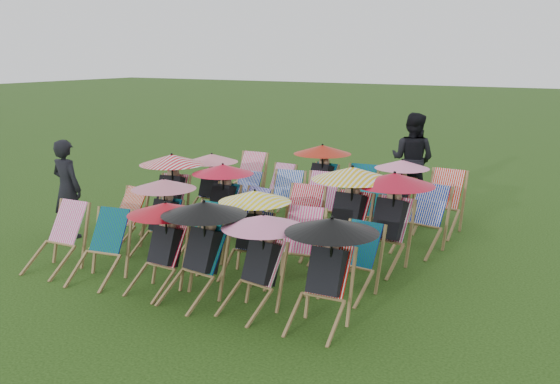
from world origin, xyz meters
The scene contains 33 objects.
ground centered at (0.00, 0.00, 0.00)m, with size 100.00×100.00×0.00m, color black.
deckchair_0 centered at (-2.08, -2.33, 0.46)m, with size 0.66×0.89×0.93m.
deckchair_1 centered at (-1.23, -2.33, 0.46)m, with size 0.74×0.93×0.92m.
deckchair_2 centered at (-0.27, -2.19, 0.61)m, with size 0.98×1.02×1.16m.
deckchair_3 centered at (0.34, -2.21, 0.66)m, with size 1.05×1.11×1.25m.
deckchair_4 centered at (1.15, -2.14, 0.62)m, with size 0.99×1.05×1.18m.
deckchair_5 centered at (2.04, -2.13, 0.66)m, with size 1.05×1.11×1.25m.
deckchair_6 centered at (-2.07, -1.09, 0.45)m, with size 0.69×0.89×0.90m.
deckchair_7 centered at (-1.28, -1.04, 0.61)m, with size 0.98×1.02×1.16m.
deckchair_8 centered at (-0.43, -1.16, 0.43)m, with size 0.60×0.82×0.87m.
deckchair_9 centered at (0.40, -1.13, 0.63)m, with size 1.00×1.06×1.18m.
deckchair_10 centered at (1.12, -1.09, 0.48)m, with size 0.77×0.98×0.96m.
deckchair_11 centered at (1.92, -1.08, 0.44)m, with size 0.65×0.85×0.88m.
deckchair_12 centered at (-2.04, 0.05, 0.69)m, with size 1.11×1.21×1.32m.
deckchair_13 centered at (-1.07, 0.18, 0.64)m, with size 1.03×1.09×1.22m.
deckchair_14 centered at (-0.44, 0.03, 0.44)m, with size 0.70×0.88×0.87m.
deckchair_15 centered at (0.48, 0.07, 0.50)m, with size 0.69×0.94×0.99m.
deckchair_16 centered at (1.30, 0.06, 0.74)m, with size 1.19×1.24×1.41m.
deckchair_17 centered at (1.91, 0.13, 0.72)m, with size 1.15×1.21×1.37m.
deckchair_18 centered at (-2.04, 1.21, 0.62)m, with size 0.98×1.03×1.17m.
deckchair_19 centered at (-1.25, 1.16, 0.44)m, with size 0.63×0.84×0.87m.
deckchair_20 centered at (-0.42, 1.21, 0.48)m, with size 0.77×0.97×0.95m.
deckchair_21 centered at (0.29, 1.15, 0.50)m, with size 0.75×0.98×1.00m.
deckchair_22 centered at (1.14, 1.15, 0.50)m, with size 0.74×0.98×1.00m.
deckchair_23 centered at (2.12, 1.13, 0.49)m, with size 0.76×0.98×0.99m.
deckchair_24 centered at (-2.00, 2.41, 0.50)m, with size 0.70×0.95×1.00m.
deckchair_25 centered at (-1.24, 2.39, 0.42)m, with size 0.56×0.78×0.83m.
deckchair_26 centered at (-0.37, 2.44, 0.69)m, with size 1.10×1.17×1.30m.
deckchair_27 centered at (0.51, 2.33, 0.49)m, with size 0.72×0.95×0.97m.
deckchair_28 centered at (1.24, 2.44, 0.61)m, with size 0.97×1.03×1.15m.
deckchair_29 centered at (2.07, 2.30, 0.52)m, with size 0.72×0.98×1.03m.
person_left centered at (-3.21, -1.09, 0.82)m, with size 0.60×0.39×1.64m, color black.
person_rear centered at (1.02, 3.90, 0.94)m, with size 0.91×0.71×1.87m, color black.
Camera 1 is at (4.90, -8.03, 3.03)m, focal length 40.00 mm.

